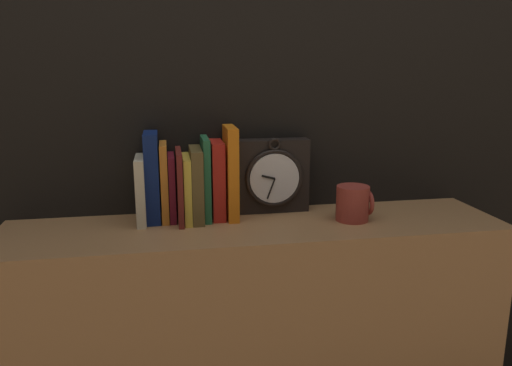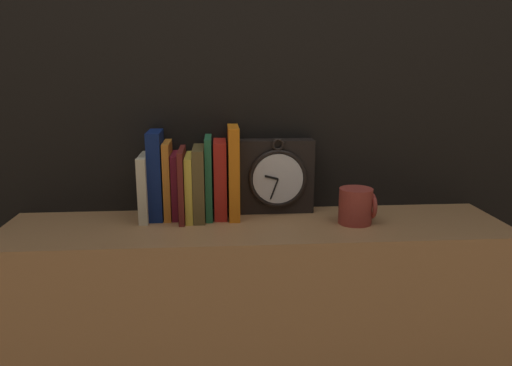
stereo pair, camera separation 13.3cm
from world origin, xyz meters
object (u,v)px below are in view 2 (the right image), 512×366
book_slot0_cream (145,187)px  mug (357,206)px  book_slot2_orange (168,180)px  book_slot9_orange (234,172)px  book_slot5_yellow (190,187)px  book_slot6_brown (199,183)px  book_slot4_maroon (182,184)px  book_slot8_red (220,179)px  book_slot1_navy (156,175)px  book_slot7_green (209,177)px  clock (277,176)px  book_slot3_maroon (176,185)px

book_slot0_cream → mug: bearing=-8.8°
book_slot2_orange → book_slot9_orange: bearing=-2.5°
book_slot9_orange → mug: (0.33, -0.09, -0.08)m
book_slot0_cream → book_slot2_orange: (0.06, 0.01, 0.02)m
book_slot5_yellow → book_slot6_brown: book_slot6_brown is taller
book_slot4_maroon → book_slot6_brown: size_ratio=0.98×
book_slot8_red → mug: (0.37, -0.10, -0.06)m
book_slot1_navy → book_slot2_orange: size_ratio=1.14×
book_slot0_cream → book_slot8_red: bearing=2.4°
book_slot6_brown → book_slot2_orange: bearing=170.4°
book_slot7_green → book_slot8_red: book_slot7_green is taller
book_slot4_maroon → book_slot9_orange: bearing=4.8°
clock → book_slot5_yellow: bearing=-170.7°
clock → book_slot9_orange: bearing=-165.1°
book_slot6_brown → mug: (0.43, -0.08, -0.05)m
book_slot1_navy → book_slot7_green: (0.15, -0.01, -0.01)m
book_slot3_maroon → book_slot8_red: 0.13m
book_slot0_cream → book_slot1_navy: book_slot1_navy is taller
book_slot4_maroon → book_slot5_yellow: 0.02m
book_slot2_orange → book_slot9_orange: 0.19m
book_slot9_orange → book_slot7_green: bearing=178.3°
book_slot4_maroon → book_slot1_navy: bearing=165.0°
book_slot4_maroon → mug: (0.48, -0.08, -0.05)m
book_slot1_navy → mug: bearing=-10.3°
clock → book_slot8_red: bearing=-170.5°
book_slot1_navy → book_slot4_maroon: size_ratio=1.24×
book_slot1_navy → book_slot5_yellow: 0.10m
book_slot2_orange → mug: 0.53m
book_slot2_orange → book_slot4_maroon: bearing=-25.9°
book_slot8_red → book_slot6_brown: bearing=-167.5°
clock → book_slot7_green: 0.20m
clock → book_slot4_maroon: bearing=-170.4°
clock → book_slot0_cream: 0.38m
clock → book_slot6_brown: clock is taller
book_slot8_red → book_slot9_orange: book_slot9_orange is taller
book_slot1_navy → book_slot5_yellow: size_ratio=1.37×
book_slot7_green → book_slot8_red: size_ratio=1.06×
book_slot2_orange → book_slot9_orange: size_ratio=0.84×
clock → book_slot2_orange: (-0.31, -0.03, 0.00)m
book_slot4_maroon → mug: size_ratio=2.03×
book_slot9_orange → mug: bearing=-15.5°
clock → book_slot8_red: 0.17m
book_slot7_green → book_slot9_orange: bearing=-1.7°
book_slot1_navy → book_slot6_brown: size_ratio=1.22×
book_slot2_orange → book_slot7_green: bearing=-2.9°
clock → book_slot9_orange: book_slot9_orange is taller
book_slot8_red → mug: size_ratio=2.22×
book_slot5_yellow → book_slot2_orange: bearing=166.1°
book_slot8_red → book_slot9_orange: (0.04, -0.01, 0.02)m
book_slot2_orange → clock: bearing=4.7°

